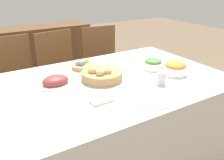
% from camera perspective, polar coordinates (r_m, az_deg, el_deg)
% --- Properties ---
extents(ground_plane, '(12.00, 12.00, 0.00)m').
position_cam_1_polar(ground_plane, '(2.18, -1.07, -18.76)').
color(ground_plane, brown).
extents(dining_table, '(1.81, 1.14, 0.75)m').
position_cam_1_polar(dining_table, '(1.94, -1.15, -10.47)').
color(dining_table, silver).
rests_on(dining_table, ground).
extents(chair_far_right, '(0.46, 0.46, 0.95)m').
position_cam_1_polar(chair_far_right, '(2.83, -2.10, 3.80)').
color(chair_far_right, brown).
rests_on(chair_far_right, ground).
extents(chair_far_left, '(0.46, 0.46, 0.95)m').
position_cam_1_polar(chair_far_left, '(2.53, -21.91, -0.33)').
color(chair_far_left, brown).
rests_on(chair_far_left, ground).
extents(chair_far_center, '(0.46, 0.46, 0.95)m').
position_cam_1_polar(chair_far_center, '(2.63, -12.13, 1.73)').
color(chair_far_center, brown).
rests_on(chair_far_center, ground).
extents(sideboard, '(1.58, 0.44, 0.85)m').
position_cam_1_polar(sideboard, '(3.55, -18.19, 5.18)').
color(sideboard, brown).
rests_on(sideboard, ground).
extents(bread_basket, '(0.31, 0.31, 0.11)m').
position_cam_1_polar(bread_basket, '(1.77, -2.47, 1.38)').
color(bread_basket, '#AD8451').
rests_on(bread_basket, dining_table).
extents(egg_basket, '(0.20, 0.20, 0.08)m').
position_cam_1_polar(egg_basket, '(2.02, -7.08, 3.50)').
color(egg_basket, '#AD8451').
rests_on(egg_basket, dining_table).
extents(ham_platter, '(0.29, 0.20, 0.08)m').
position_cam_1_polar(ham_platter, '(1.73, -13.42, -0.36)').
color(ham_platter, white).
rests_on(ham_platter, dining_table).
extents(carrot_bowl, '(0.19, 0.19, 0.11)m').
position_cam_1_polar(carrot_bowl, '(1.93, 14.96, 2.76)').
color(carrot_bowl, white).
rests_on(carrot_bowl, dining_table).
extents(green_salad_bowl, '(0.17, 0.17, 0.09)m').
position_cam_1_polar(green_salad_bowl, '(2.01, 9.83, 3.82)').
color(green_salad_bowl, white).
rests_on(green_salad_bowl, dining_table).
extents(dinner_plate, '(0.25, 0.25, 0.01)m').
position_cam_1_polar(dinner_plate, '(1.50, 9.45, -4.66)').
color(dinner_plate, white).
rests_on(dinner_plate, dining_table).
extents(fork, '(0.02, 0.19, 0.00)m').
position_cam_1_polar(fork, '(1.42, 4.74, -6.29)').
color(fork, '#B7B7BC').
rests_on(fork, dining_table).
extents(knife, '(0.02, 0.19, 0.00)m').
position_cam_1_polar(knife, '(1.60, 13.61, -3.34)').
color(knife, '#B7B7BC').
rests_on(knife, dining_table).
extents(spoon, '(0.02, 0.19, 0.00)m').
position_cam_1_polar(spoon, '(1.62, 14.37, -3.08)').
color(spoon, '#B7B7BC').
rests_on(spoon, dining_table).
extents(drinking_cup, '(0.07, 0.07, 0.10)m').
position_cam_1_polar(drinking_cup, '(1.72, 11.80, 0.39)').
color(drinking_cup, silver).
rests_on(drinking_cup, dining_table).
extents(butter_dish, '(0.14, 0.09, 0.03)m').
position_cam_1_polar(butter_dish, '(1.47, -2.70, -4.61)').
color(butter_dish, white).
rests_on(butter_dish, dining_table).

